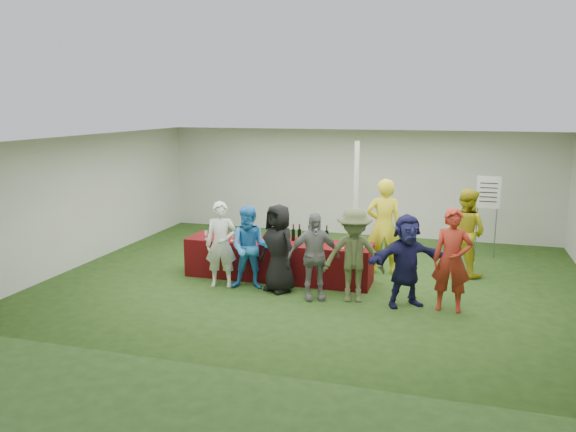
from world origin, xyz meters
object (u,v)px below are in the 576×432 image
(staff_pourer, at_px, (384,226))
(customer_3, at_px, (314,256))
(dump_bucket, at_px, (357,245))
(customer_2, at_px, (278,248))
(serving_table, at_px, (278,260))
(customer_0, at_px, (221,244))
(customer_4, at_px, (354,255))
(customer_5, at_px, (406,261))
(staff_back, at_px, (466,232))
(customer_6, at_px, (452,260))
(customer_1, at_px, (250,248))
(wine_list_sign, at_px, (488,198))

(staff_pourer, distance_m, customer_3, 2.11)
(dump_bucket, distance_m, customer_2, 1.42)
(staff_pourer, bearing_deg, serving_table, 16.76)
(serving_table, height_order, customer_0, customer_0)
(customer_4, bearing_deg, staff_pourer, 69.90)
(serving_table, relative_size, staff_pourer, 1.89)
(dump_bucket, relative_size, customer_5, 0.15)
(customer_0, bearing_deg, dump_bucket, -3.25)
(customer_2, bearing_deg, staff_back, 61.79)
(staff_pourer, relative_size, customer_0, 1.20)
(serving_table, distance_m, customer_4, 1.87)
(customer_0, bearing_deg, customer_2, -13.48)
(staff_pourer, bearing_deg, customer_5, 98.62)
(customer_3, xyz_separation_m, customer_6, (2.28, 0.10, 0.09))
(customer_0, height_order, customer_2, customer_2)
(customer_0, xyz_separation_m, customer_1, (0.56, 0.02, -0.03))
(customer_1, height_order, customer_4, customer_4)
(customer_1, xyz_separation_m, customer_2, (0.53, 0.01, 0.03))
(staff_back, relative_size, customer_2, 1.08)
(customer_1, bearing_deg, customer_5, -13.19)
(wine_list_sign, relative_size, customer_2, 1.13)
(wine_list_sign, bearing_deg, customer_3, -128.57)
(staff_back, bearing_deg, customer_3, 76.52)
(staff_pourer, bearing_deg, customer_2, 34.63)
(dump_bucket, bearing_deg, staff_pourer, 74.53)
(customer_2, bearing_deg, customer_5, 27.00)
(wine_list_sign, xyz_separation_m, customer_2, (-3.67, -3.49, -0.52))
(wine_list_sign, height_order, customer_5, wine_list_sign)
(dump_bucket, relative_size, customer_1, 0.16)
(dump_bucket, xyz_separation_m, staff_back, (1.88, 1.54, 0.02))
(customer_3, distance_m, customer_5, 1.56)
(dump_bucket, xyz_separation_m, customer_2, (-1.34, -0.47, -0.04))
(customer_1, relative_size, customer_2, 0.96)
(serving_table, relative_size, wine_list_sign, 2.00)
(staff_back, height_order, customer_6, staff_back)
(serving_table, relative_size, customer_4, 2.23)
(customer_2, distance_m, customer_6, 2.99)
(staff_pourer, bearing_deg, wine_list_sign, -147.68)
(customer_2, bearing_deg, customer_0, -148.90)
(customer_2, relative_size, customer_3, 1.04)
(wine_list_sign, relative_size, customer_5, 1.15)
(customer_3, bearing_deg, customer_4, -16.36)
(staff_pourer, height_order, customer_4, staff_pourer)
(serving_table, relative_size, customer_5, 2.31)
(customer_2, height_order, customer_3, customer_2)
(wine_list_sign, distance_m, customer_1, 5.50)
(staff_pourer, height_order, staff_back, staff_pourer)
(serving_table, relative_size, customer_2, 2.26)
(customer_2, relative_size, customer_6, 0.94)
(customer_0, relative_size, customer_3, 1.04)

